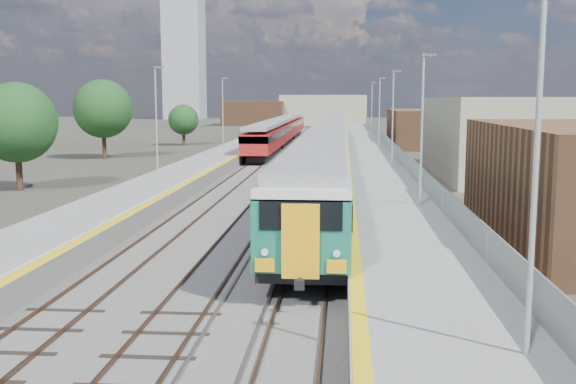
# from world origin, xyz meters

# --- Properties ---
(ground) EXTENTS (320.00, 320.00, 0.00)m
(ground) POSITION_xyz_m (0.00, 50.00, 0.00)
(ground) COLOR #47443A
(ground) RESTS_ON ground
(ballast_bed) EXTENTS (10.50, 155.00, 0.06)m
(ballast_bed) POSITION_xyz_m (-2.25, 52.50, 0.03)
(ballast_bed) COLOR #565451
(ballast_bed) RESTS_ON ground
(tracks) EXTENTS (8.96, 160.00, 0.17)m
(tracks) POSITION_xyz_m (-1.65, 54.18, 0.11)
(tracks) COLOR #4C3323
(tracks) RESTS_ON ground
(platform_right) EXTENTS (4.70, 155.00, 8.52)m
(platform_right) POSITION_xyz_m (5.28, 52.49, 0.54)
(platform_right) COLOR slate
(platform_right) RESTS_ON ground
(platform_left) EXTENTS (4.30, 155.00, 8.52)m
(platform_left) POSITION_xyz_m (-9.05, 52.49, 0.52)
(platform_left) COLOR slate
(platform_left) RESTS_ON ground
(buildings) EXTENTS (72.00, 185.50, 40.00)m
(buildings) POSITION_xyz_m (-18.12, 138.60, 10.70)
(buildings) COLOR brown
(buildings) RESTS_ON ground
(green_train) EXTENTS (3.06, 85.22, 3.37)m
(green_train) POSITION_xyz_m (1.50, 50.08, 2.38)
(green_train) COLOR black
(green_train) RESTS_ON ground
(red_train) EXTENTS (2.79, 56.68, 3.53)m
(red_train) POSITION_xyz_m (-5.50, 77.79, 2.08)
(red_train) COLOR black
(red_train) RESTS_ON ground
(tree_a) EXTENTS (5.48, 5.48, 7.43)m
(tree_a) POSITION_xyz_m (-19.46, 32.40, 4.68)
(tree_a) COLOR #382619
(tree_a) RESTS_ON ground
(tree_b) EXTENTS (6.10, 6.10, 8.27)m
(tree_b) POSITION_xyz_m (-22.28, 56.89, 5.21)
(tree_b) COLOR #382619
(tree_b) RESTS_ON ground
(tree_c) EXTENTS (4.04, 4.04, 5.47)m
(tree_c) POSITION_xyz_m (-18.65, 77.21, 3.44)
(tree_c) COLOR #382619
(tree_c) RESTS_ON ground
(tree_d) EXTENTS (4.72, 4.72, 6.40)m
(tree_d) POSITION_xyz_m (22.47, 72.30, 4.03)
(tree_d) COLOR #382619
(tree_d) RESTS_ON ground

